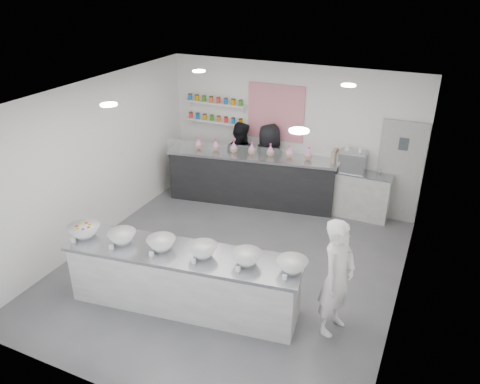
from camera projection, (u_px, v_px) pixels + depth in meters
name	position (u px, v px, depth m)	size (l,w,h in m)	color
floor	(231.00, 267.00, 8.16)	(6.00, 6.00, 0.00)	#515156
ceiling	(229.00, 97.00, 6.86)	(6.00, 6.00, 0.00)	white
back_wall	(291.00, 135.00, 9.97)	(5.50, 5.50, 0.00)	white
left_wall	(95.00, 163.00, 8.54)	(6.00, 6.00, 0.00)	white
right_wall	(409.00, 225.00, 6.48)	(6.00, 6.00, 0.00)	white
back_door	(399.00, 172.00, 9.28)	(0.88, 0.04, 2.10)	#9C9C99
pattern_panel	(276.00, 113.00, 9.88)	(1.25, 0.03, 1.20)	red
jar_shelf_lower	(216.00, 121.00, 10.50)	(1.45, 0.22, 0.04)	silver
jar_shelf_upper	(215.00, 103.00, 10.32)	(1.45, 0.22, 0.04)	silver
preserve_jars	(215.00, 109.00, 10.36)	(1.45, 0.10, 0.56)	red
downlight_0	(109.00, 105.00, 6.57)	(0.24, 0.24, 0.02)	white
downlight_1	(299.00, 131.00, 5.52)	(0.24, 0.24, 0.02)	white
downlight_2	(199.00, 71.00, 8.70)	(0.24, 0.24, 0.02)	white
downlight_3	(348.00, 85.00, 7.66)	(0.24, 0.24, 0.02)	white
prep_counter	(184.00, 280.00, 7.03)	(3.55, 0.81, 0.97)	#A4A59F
back_bar	(252.00, 179.00, 10.19)	(3.63, 0.67, 1.13)	black
sneeze_guard	(248.00, 153.00, 9.61)	(3.58, 0.02, 0.31)	white
espresso_ledge	(356.00, 194.00, 9.64)	(1.33, 0.42, 0.99)	#A4A59F
espresso_machine	(353.00, 162.00, 9.40)	(0.53, 0.37, 0.41)	#93969E
cup_stacks	(336.00, 160.00, 9.53)	(0.27, 0.24, 0.37)	gray
prep_bowls	(182.00, 247.00, 6.78)	(3.69, 0.54, 0.17)	white
label_cards	(157.00, 268.00, 6.39)	(3.31, 0.04, 0.07)	white
cookie_bags	(252.00, 148.00, 9.89)	(2.56, 0.16, 0.28)	#FF86DE
woman_prep	(337.00, 278.00, 6.41)	(0.64, 0.42, 1.77)	white
staff_left	(240.00, 159.00, 10.42)	(0.84, 0.65, 1.72)	black
staff_right	(269.00, 163.00, 10.15)	(0.86, 0.56, 1.76)	black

